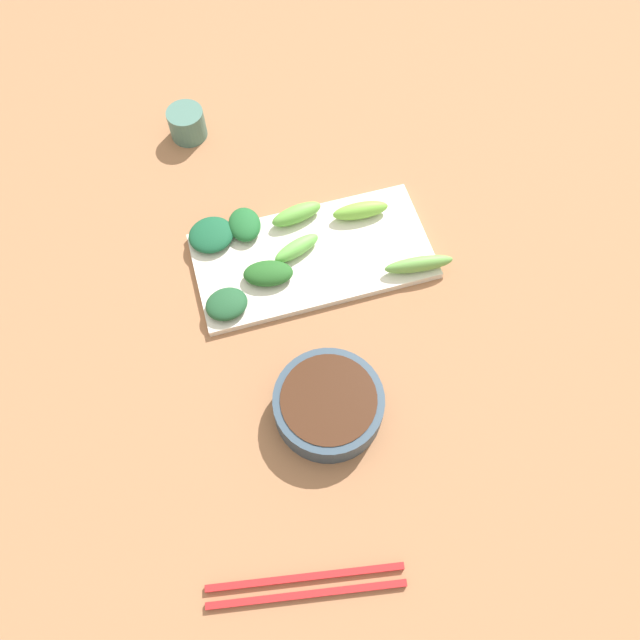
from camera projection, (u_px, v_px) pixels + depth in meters
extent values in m
cube|color=#9A6845|center=(308.00, 313.00, 0.89)|extent=(2.10, 2.10, 0.02)
cylinder|color=#304253|center=(328.00, 405.00, 0.79)|extent=(0.14, 0.14, 0.04)
cylinder|color=#3D2011|center=(329.00, 403.00, 0.79)|extent=(0.12, 0.12, 0.03)
cube|color=silver|center=(313.00, 256.00, 0.91)|extent=(0.17, 0.34, 0.01)
ellipsoid|color=#245A22|center=(268.00, 273.00, 0.88)|extent=(0.05, 0.08, 0.02)
ellipsoid|color=#204F2D|center=(227.00, 304.00, 0.86)|extent=(0.06, 0.07, 0.02)
ellipsoid|color=#1D5C2B|center=(245.00, 225.00, 0.92)|extent=(0.06, 0.05, 0.02)
ellipsoid|color=#67BB4C|center=(297.00, 248.00, 0.90)|extent=(0.05, 0.08, 0.02)
ellipsoid|color=#175231|center=(211.00, 235.00, 0.91)|extent=(0.08, 0.08, 0.02)
ellipsoid|color=#75B93E|center=(360.00, 211.00, 0.93)|extent=(0.03, 0.09, 0.03)
ellipsoid|color=#63AA43|center=(297.00, 214.00, 0.92)|extent=(0.04, 0.08, 0.03)
ellipsoid|color=#69A64B|center=(419.00, 264.00, 0.89)|extent=(0.03, 0.10, 0.03)
cube|color=#B01D1E|center=(307.00, 594.00, 0.71)|extent=(0.05, 0.23, 0.01)
cube|color=#B01D1E|center=(305.00, 577.00, 0.72)|extent=(0.05, 0.23, 0.01)
cylinder|color=#487165|center=(187.00, 124.00, 1.01)|extent=(0.06, 0.06, 0.05)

